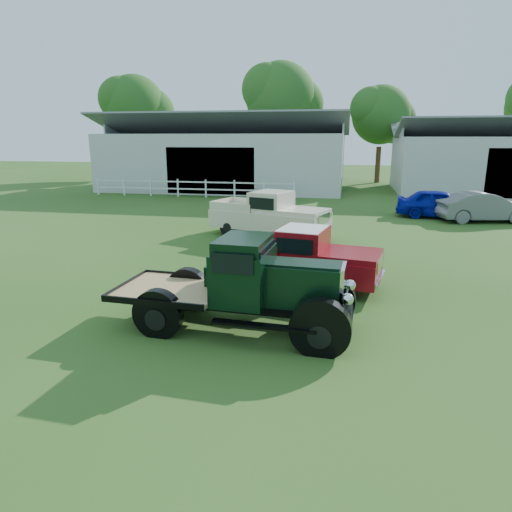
% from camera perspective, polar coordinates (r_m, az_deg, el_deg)
% --- Properties ---
extents(ground, '(120.00, 120.00, 0.00)m').
position_cam_1_polar(ground, '(10.84, -2.29, -6.91)').
color(ground, '#264A13').
extents(shed_left, '(18.80, 10.20, 5.60)m').
position_cam_1_polar(shed_left, '(37.02, -3.55, 12.80)').
color(shed_left, '#A6A6A6').
rests_on(shed_left, ground).
extents(shed_right, '(16.80, 9.20, 5.20)m').
position_cam_1_polar(shed_right, '(38.61, 29.29, 10.78)').
color(shed_right, '#A6A6A6').
rests_on(shed_right, ground).
extents(fence_rail, '(14.20, 0.16, 1.20)m').
position_cam_1_polar(fence_rail, '(31.73, -8.03, 8.40)').
color(fence_rail, white).
rests_on(fence_rail, ground).
extents(tree_a, '(6.30, 6.30, 10.50)m').
position_cam_1_polar(tree_a, '(47.42, -14.81, 15.72)').
color(tree_a, '#305A16').
rests_on(tree_a, ground).
extents(tree_b, '(6.90, 6.90, 11.50)m').
position_cam_1_polar(tree_b, '(44.29, 3.06, 16.92)').
color(tree_b, '#305A16').
rests_on(tree_b, ground).
extents(tree_c, '(5.40, 5.40, 9.00)m').
position_cam_1_polar(tree_c, '(42.88, 15.24, 14.85)').
color(tree_c, '#305A16').
rests_on(tree_c, ground).
extents(vintage_flatbed, '(5.15, 2.28, 2.00)m').
position_cam_1_polar(vintage_flatbed, '(9.57, -2.07, -3.51)').
color(vintage_flatbed, black).
rests_on(vintage_flatbed, ground).
extents(red_pickup, '(4.73, 2.51, 1.64)m').
position_cam_1_polar(red_pickup, '(12.50, 5.38, -0.06)').
color(red_pickup, maroon).
rests_on(red_pickup, ground).
extents(white_pickup, '(5.31, 3.40, 1.82)m').
position_cam_1_polar(white_pickup, '(18.71, 1.66, 5.21)').
color(white_pickup, beige).
rests_on(white_pickup, ground).
extents(misc_car_blue, '(4.37, 2.16, 1.43)m').
position_cam_1_polar(misc_car_blue, '(24.98, 21.95, 6.09)').
color(misc_car_blue, '#06129B').
rests_on(misc_car_blue, ground).
extents(misc_car_grey, '(4.54, 2.39, 1.42)m').
position_cam_1_polar(misc_car_grey, '(24.65, 26.60, 5.49)').
color(misc_car_grey, slate).
rests_on(misc_car_grey, ground).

